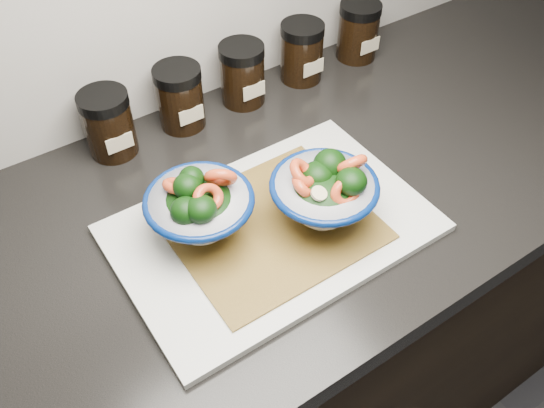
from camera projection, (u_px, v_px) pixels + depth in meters
cabinet at (322, 319)px, 1.29m from camera, size 3.43×0.58×0.86m
countertop at (339, 173)px, 0.97m from camera, size 3.50×0.60×0.04m
cutting_board at (272, 228)px, 0.85m from camera, size 0.45×0.30×0.01m
bamboo_mat at (272, 226)px, 0.84m from camera, size 0.28×0.24×0.00m
bowl_left at (199, 209)px, 0.79m from camera, size 0.15×0.15×0.12m
bowl_right at (325, 193)px, 0.81m from camera, size 0.16×0.16×0.12m
spice_jar_a at (109, 124)px, 0.94m from camera, size 0.08×0.08×0.11m
spice_jar_b at (180, 97)px, 0.99m from camera, size 0.08×0.08×0.11m
spice_jar_c at (242, 74)px, 1.03m from camera, size 0.08×0.08×0.11m
spice_jar_d at (302, 52)px, 1.09m from camera, size 0.08×0.08×0.11m
spice_jar_e at (358, 31)px, 1.14m from camera, size 0.08×0.08×0.11m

